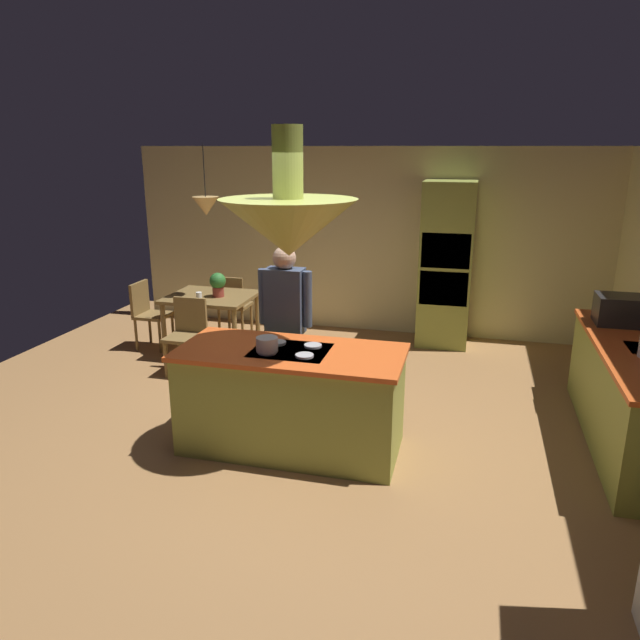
# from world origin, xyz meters

# --- Properties ---
(ground) EXTENTS (8.16, 8.16, 0.00)m
(ground) POSITION_xyz_m (0.00, 0.00, 0.00)
(ground) COLOR #9E7042
(wall_back) EXTENTS (6.80, 0.10, 2.55)m
(wall_back) POSITION_xyz_m (0.00, 3.45, 1.27)
(wall_back) COLOR beige
(wall_back) RESTS_ON ground
(kitchen_island) EXTENTS (1.91, 0.88, 0.92)m
(kitchen_island) POSITION_xyz_m (0.00, -0.20, 0.45)
(kitchen_island) COLOR #939E42
(kitchen_island) RESTS_ON ground
(counter_run_right) EXTENTS (0.73, 2.44, 0.90)m
(counter_run_right) POSITION_xyz_m (2.84, 0.60, 0.46)
(counter_run_right) COLOR #939E42
(counter_run_right) RESTS_ON ground
(oven_tower) EXTENTS (0.66, 0.62, 2.13)m
(oven_tower) POSITION_xyz_m (1.10, 3.04, 1.07)
(oven_tower) COLOR #939E42
(oven_tower) RESTS_ON ground
(dining_table) EXTENTS (1.05, 0.89, 0.76)m
(dining_table) POSITION_xyz_m (-1.70, 1.90, 0.66)
(dining_table) COLOR olive
(dining_table) RESTS_ON ground
(person_at_island) EXTENTS (0.53, 0.22, 1.65)m
(person_at_island) POSITION_xyz_m (-0.27, 0.51, 0.95)
(person_at_island) COLOR tan
(person_at_island) RESTS_ON ground
(range_hood) EXTENTS (1.10, 1.10, 1.00)m
(range_hood) POSITION_xyz_m (0.00, -0.20, 1.95)
(range_hood) COLOR #939E42
(pendant_light_over_table) EXTENTS (0.32, 0.32, 0.82)m
(pendant_light_over_table) POSITION_xyz_m (-1.70, 1.90, 1.86)
(pendant_light_over_table) COLOR #E0B266
(chair_facing_island) EXTENTS (0.40, 0.40, 0.87)m
(chair_facing_island) POSITION_xyz_m (-1.70, 1.23, 0.50)
(chair_facing_island) COLOR olive
(chair_facing_island) RESTS_ON ground
(chair_by_back_wall) EXTENTS (0.40, 0.40, 0.87)m
(chair_by_back_wall) POSITION_xyz_m (-1.70, 2.57, 0.50)
(chair_by_back_wall) COLOR olive
(chair_by_back_wall) RESTS_ON ground
(chair_at_corner) EXTENTS (0.40, 0.40, 0.87)m
(chair_at_corner) POSITION_xyz_m (-2.60, 1.90, 0.50)
(chair_at_corner) COLOR olive
(chair_at_corner) RESTS_ON ground
(potted_plant_on_table) EXTENTS (0.20, 0.20, 0.30)m
(potted_plant_on_table) POSITION_xyz_m (-1.58, 1.87, 0.93)
(potted_plant_on_table) COLOR #99382D
(potted_plant_on_table) RESTS_ON dining_table
(cup_on_table) EXTENTS (0.07, 0.07, 0.09)m
(cup_on_table) POSITION_xyz_m (-1.75, 1.68, 0.81)
(cup_on_table) COLOR white
(cup_on_table) RESTS_ON dining_table
(microwave_on_counter) EXTENTS (0.46, 0.36, 0.28)m
(microwave_on_counter) POSITION_xyz_m (2.84, 1.32, 1.04)
(microwave_on_counter) COLOR #232326
(microwave_on_counter) RESTS_ON counter_run_right
(cooking_pot_on_cooktop) EXTENTS (0.18, 0.18, 0.12)m
(cooking_pot_on_cooktop) POSITION_xyz_m (-0.16, -0.33, 0.98)
(cooking_pot_on_cooktop) COLOR #B2B2B7
(cooking_pot_on_cooktop) RESTS_ON kitchen_island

